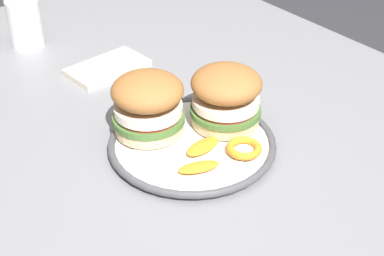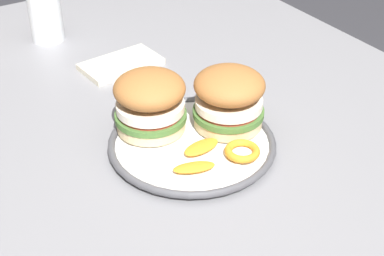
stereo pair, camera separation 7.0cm
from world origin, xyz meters
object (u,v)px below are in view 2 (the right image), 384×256
sandwich_half_left (150,101)px  drinking_glass (46,20)px  sandwich_half_right (229,97)px  dining_table (202,168)px  dinner_plate (192,144)px

sandwich_half_left → drinking_glass: bearing=-178.5°
sandwich_half_left → sandwich_half_right: same height
sandwich_half_right → drinking_glass: (-0.51, -0.13, -0.02)m
dining_table → dinner_plate: 0.11m
sandwich_half_right → dining_table: bearing=-135.6°
drinking_glass → dining_table: bearing=11.3°
dining_table → drinking_glass: bearing=-168.7°
sandwich_half_left → drinking_glass: 0.45m
dining_table → sandwich_half_right: size_ratio=10.37×
sandwich_half_right → drinking_glass: bearing=-166.1°
dinner_plate → drinking_glass: drinking_glass is taller
dinner_plate → sandwich_half_right: 0.10m
dinner_plate → sandwich_half_right: size_ratio=1.95×
sandwich_half_left → sandwich_half_right: (0.06, 0.11, 0.00)m
dining_table → dinner_plate: bearing=-48.9°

